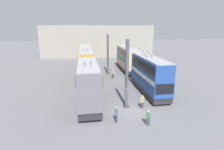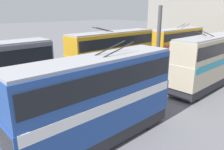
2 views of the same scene
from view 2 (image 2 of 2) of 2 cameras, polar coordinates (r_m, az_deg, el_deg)
support_column_far at (r=23.27m, az=11.95°, el=7.20°), size 0.70×0.70×7.99m
bus_left_near at (r=12.26m, az=-3.65°, el=-5.58°), size 10.14×2.54×5.80m
bus_left_far at (r=23.13m, az=23.71°, el=3.74°), size 10.00×2.54×5.81m
bus_right_mid at (r=24.53m, az=0.21°, el=5.98°), size 11.09×2.54×5.91m
bus_right_far at (r=35.02m, az=16.63°, el=8.13°), size 11.13×2.54×5.49m
person_aisle_midway at (r=20.97m, az=6.98°, el=-1.83°), size 0.45×0.48×1.79m
oil_drum at (r=21.72m, az=-2.41°, el=-2.44°), size 0.62×0.62×0.91m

